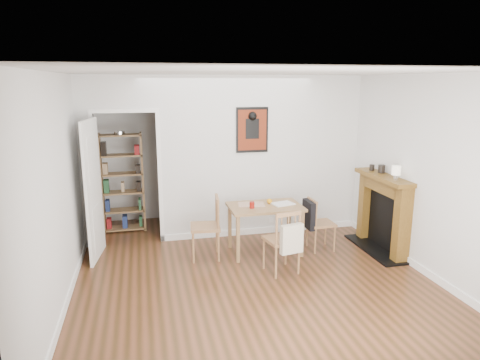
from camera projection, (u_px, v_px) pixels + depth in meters
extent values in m
plane|color=brown|center=(248.00, 269.00, 5.82)|extent=(5.20, 5.20, 0.00)
plane|color=silver|center=(214.00, 147.00, 8.00)|extent=(4.50, 0.00, 4.50)
plane|color=silver|center=(337.00, 252.00, 3.06)|extent=(4.50, 0.00, 4.50)
plane|color=silver|center=(63.00, 186.00, 5.03)|extent=(0.00, 5.20, 5.20)
plane|color=silver|center=(403.00, 169.00, 6.03)|extent=(0.00, 5.20, 5.20)
plane|color=beige|center=(249.00, 73.00, 5.24)|extent=(5.20, 5.20, 0.00)
cube|color=silver|center=(261.00, 157.00, 6.99)|extent=(3.35, 0.10, 2.60)
cube|color=silver|center=(88.00, 164.00, 6.39)|extent=(0.25, 0.10, 2.60)
cube|color=silver|center=(123.00, 94.00, 6.29)|extent=(0.90, 0.10, 0.55)
cube|color=white|center=(96.00, 181.00, 6.47)|extent=(0.06, 0.14, 2.05)
cube|color=white|center=(160.00, 178.00, 6.68)|extent=(0.06, 0.14, 2.05)
cube|color=white|center=(261.00, 230.00, 7.21)|extent=(3.35, 0.02, 0.10)
cube|color=white|center=(65.00, 307.00, 4.74)|extent=(0.02, 4.00, 0.10)
cube|color=white|center=(420.00, 269.00, 5.73)|extent=(0.02, 4.00, 0.10)
cube|color=white|center=(93.00, 190.00, 6.03)|extent=(0.15, 0.80, 2.00)
cube|color=black|center=(252.00, 130.00, 6.78)|extent=(0.52, 0.02, 0.72)
cube|color=maroon|center=(252.00, 130.00, 6.77)|extent=(0.46, 0.00, 0.64)
cube|color=olive|center=(265.00, 207.00, 6.26)|extent=(1.07, 0.68, 0.04)
cube|color=olive|center=(238.00, 239.00, 5.97)|extent=(0.05, 0.05, 0.69)
cube|color=olive|center=(302.00, 234.00, 6.18)|extent=(0.05, 0.05, 0.69)
cube|color=olive|center=(230.00, 227.00, 6.51)|extent=(0.05, 0.05, 0.69)
cube|color=olive|center=(289.00, 222.00, 6.72)|extent=(0.05, 0.05, 0.69)
cube|color=black|center=(308.00, 215.00, 6.36)|extent=(0.10, 0.33, 0.42)
cube|color=beige|center=(290.00, 238.00, 5.44)|extent=(0.31, 0.16, 0.38)
cube|color=olive|center=(102.00, 184.00, 7.13)|extent=(0.04, 0.28, 1.68)
cube|color=olive|center=(143.00, 182.00, 7.28)|extent=(0.04, 0.28, 1.68)
cube|color=olive|center=(125.00, 228.00, 7.39)|extent=(0.71, 0.28, 0.03)
cube|color=olive|center=(123.00, 192.00, 7.24)|extent=(0.71, 0.28, 0.03)
cube|color=olive|center=(120.00, 135.00, 7.03)|extent=(0.71, 0.28, 0.03)
cube|color=maroon|center=(123.00, 183.00, 7.21)|extent=(0.62, 0.23, 0.23)
cube|color=brown|center=(402.00, 225.00, 5.94)|extent=(0.20, 0.16, 1.10)
cube|color=brown|center=(366.00, 206.00, 6.88)|extent=(0.20, 0.16, 1.10)
cube|color=brown|center=(384.00, 177.00, 6.27)|extent=(0.30, 1.21, 0.06)
cube|color=brown|center=(385.00, 186.00, 6.31)|extent=(0.20, 0.85, 0.20)
cube|color=black|center=(386.00, 221.00, 6.44)|extent=(0.08, 0.81, 0.88)
cube|color=black|center=(377.00, 249.00, 6.51)|extent=(0.45, 1.25, 0.03)
cylinder|color=maroon|center=(252.00, 205.00, 6.12)|extent=(0.07, 0.07, 0.09)
sphere|color=orange|center=(269.00, 201.00, 6.35)|extent=(0.08, 0.08, 0.08)
cube|color=#C0B59E|center=(251.00, 204.00, 6.31)|extent=(0.42, 0.34, 0.00)
cube|color=silver|center=(283.00, 204.00, 6.32)|extent=(0.36, 0.30, 0.02)
cylinder|color=silver|center=(396.00, 177.00, 5.96)|extent=(0.06, 0.06, 0.07)
cylinder|color=#EFE3C7|center=(396.00, 170.00, 5.93)|extent=(0.13, 0.13, 0.13)
cylinder|color=black|center=(381.00, 169.00, 6.41)|extent=(0.10, 0.10, 0.12)
cylinder|color=black|center=(372.00, 168.00, 6.58)|extent=(0.08, 0.08, 0.10)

